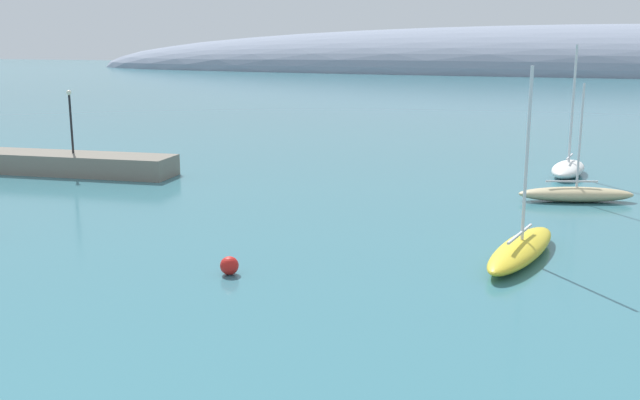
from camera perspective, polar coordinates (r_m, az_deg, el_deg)
breakwater_rocks at (r=57.58m, az=-22.04°, el=2.80°), size 23.23×5.57×1.46m
distant_ridge at (r=232.21m, az=22.61°, el=9.07°), size 352.44×60.14×28.13m
sailboat_sand_near_shore at (r=45.90m, az=19.32°, el=0.46°), size 6.91×3.51×6.97m
sailboat_yellow_outer_mooring at (r=33.14m, az=15.42°, el=-3.65°), size 3.20×8.27×8.34m
sailboat_white_end_of_line at (r=54.53m, az=18.78°, el=2.39°), size 2.77×6.35×9.10m
mooring_buoy_red at (r=30.13m, az=-7.08°, el=-5.10°), size 0.77×0.77×0.77m
harbor_lamp_post at (r=55.13m, az=-18.87°, el=6.31°), size 0.36×0.36×4.49m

